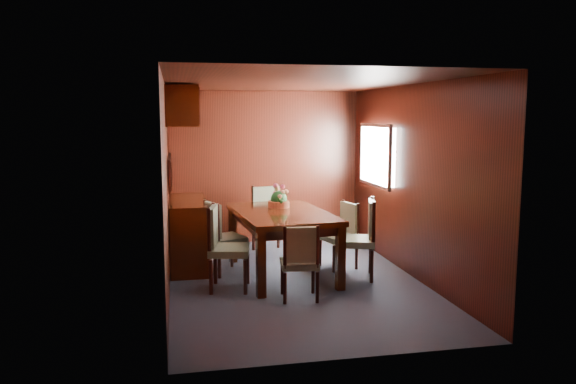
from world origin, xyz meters
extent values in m
plane|color=#2F3341|center=(0.00, 0.00, 0.00)|extent=(4.50, 4.50, 0.00)
cube|color=black|center=(-1.50, 0.00, 1.20)|extent=(0.02, 4.50, 2.40)
cube|color=black|center=(1.50, 0.00, 1.20)|extent=(0.02, 4.50, 2.40)
cube|color=black|center=(0.00, 2.25, 1.20)|extent=(3.00, 0.02, 2.40)
cube|color=black|center=(0.00, -2.25, 1.20)|extent=(3.00, 0.02, 2.40)
cube|color=black|center=(0.00, 0.00, 2.40)|extent=(3.00, 4.50, 0.02)
cube|color=white|center=(1.48, 1.10, 1.45)|extent=(0.14, 1.10, 0.80)
cube|color=#B2B2B7|center=(1.41, 1.10, 1.45)|extent=(0.04, 1.20, 0.90)
cube|color=black|center=(-1.47, 1.00, 1.28)|extent=(0.03, 1.36, 0.41)
cube|color=silver|center=(-1.45, 1.00, 1.28)|extent=(0.01, 1.30, 0.35)
cube|color=black|center=(-1.30, 1.00, 2.13)|extent=(0.40, 1.40, 0.50)
cube|color=black|center=(-1.25, 1.00, 0.45)|extent=(0.48, 1.40, 0.90)
cube|color=black|center=(-0.50, -0.53, 0.38)|extent=(0.11, 0.11, 0.75)
cube|color=black|center=(0.45, -0.44, 0.38)|extent=(0.11, 0.11, 0.75)
cube|color=black|center=(-0.64, 1.07, 0.38)|extent=(0.11, 0.11, 0.75)
cube|color=black|center=(0.30, 1.16, 0.38)|extent=(0.11, 0.11, 0.75)
cube|color=black|center=(-0.10, 0.32, 0.70)|extent=(1.11, 1.70, 0.11)
cube|color=black|center=(-0.10, 0.32, 0.78)|extent=(1.25, 1.84, 0.07)
cylinder|color=black|center=(-0.96, 0.09, 0.20)|extent=(0.05, 0.05, 0.40)
cylinder|color=black|center=(-1.04, -0.31, 0.20)|extent=(0.05, 0.05, 0.40)
cylinder|color=black|center=(-0.58, 0.02, 0.20)|extent=(0.05, 0.05, 0.40)
cylinder|color=black|center=(-0.65, -0.39, 0.20)|extent=(0.05, 0.05, 0.40)
cube|color=slate|center=(-0.81, -0.15, 0.46)|extent=(0.53, 0.55, 0.08)
cylinder|color=black|center=(-0.97, 0.09, 0.73)|extent=(0.05, 0.05, 0.53)
cylinder|color=black|center=(-1.05, -0.31, 0.73)|extent=(0.05, 0.05, 0.53)
cube|color=slate|center=(-0.99, -0.11, 0.75)|extent=(0.14, 0.43, 0.45)
cylinder|color=black|center=(-1.03, 0.68, 0.19)|extent=(0.04, 0.04, 0.38)
cylinder|color=black|center=(-0.89, 0.32, 0.19)|extent=(0.04, 0.04, 0.38)
cylinder|color=black|center=(-0.69, 0.81, 0.19)|extent=(0.04, 0.04, 0.38)
cylinder|color=black|center=(-0.55, 0.45, 0.19)|extent=(0.04, 0.04, 0.38)
cube|color=slate|center=(-0.79, 0.56, 0.44)|extent=(0.56, 0.57, 0.08)
cylinder|color=black|center=(-1.04, 0.67, 0.69)|extent=(0.04, 0.04, 0.51)
cylinder|color=black|center=(-0.90, 0.31, 0.69)|extent=(0.04, 0.04, 0.51)
cube|color=slate|center=(-0.95, 0.50, 0.71)|extent=(0.20, 0.40, 0.43)
cylinder|color=black|center=(0.90, -0.24, 0.20)|extent=(0.05, 0.05, 0.40)
cylinder|color=black|center=(1.03, 0.15, 0.20)|extent=(0.05, 0.05, 0.40)
cylinder|color=black|center=(0.53, -0.13, 0.20)|extent=(0.05, 0.05, 0.40)
cylinder|color=black|center=(0.66, 0.27, 0.20)|extent=(0.05, 0.05, 0.40)
cube|color=slate|center=(0.78, 0.01, 0.46)|extent=(0.58, 0.59, 0.08)
cylinder|color=black|center=(0.91, -0.25, 0.73)|extent=(0.05, 0.05, 0.54)
cylinder|color=black|center=(1.04, 0.14, 0.73)|extent=(0.05, 0.05, 0.54)
cube|color=slate|center=(0.96, -0.05, 0.75)|extent=(0.19, 0.43, 0.45)
cylinder|color=black|center=(0.91, 0.37, 0.18)|extent=(0.04, 0.04, 0.35)
cylinder|color=black|center=(0.83, 0.72, 0.18)|extent=(0.04, 0.04, 0.35)
cylinder|color=black|center=(0.58, 0.29, 0.18)|extent=(0.04, 0.04, 0.35)
cylinder|color=black|center=(0.49, 0.64, 0.18)|extent=(0.04, 0.04, 0.35)
cube|color=slate|center=(0.70, 0.50, 0.41)|extent=(0.49, 0.50, 0.07)
cylinder|color=black|center=(0.92, 0.37, 0.64)|extent=(0.04, 0.04, 0.47)
cylinder|color=black|center=(0.83, 0.72, 0.64)|extent=(0.04, 0.04, 0.47)
cube|color=slate|center=(0.86, 0.54, 0.66)|extent=(0.15, 0.38, 0.40)
cylinder|color=black|center=(-0.28, -0.80, 0.17)|extent=(0.04, 0.04, 0.34)
cylinder|color=black|center=(0.07, -0.83, 0.17)|extent=(0.04, 0.04, 0.34)
cylinder|color=black|center=(-0.24, -0.46, 0.17)|extent=(0.04, 0.04, 0.34)
cylinder|color=black|center=(0.11, -0.50, 0.17)|extent=(0.04, 0.04, 0.34)
cube|color=slate|center=(-0.09, -0.65, 0.40)|extent=(0.44, 0.43, 0.07)
cylinder|color=black|center=(-0.28, -0.80, 0.63)|extent=(0.04, 0.04, 0.46)
cylinder|color=black|center=(0.07, -0.84, 0.63)|extent=(0.04, 0.04, 0.46)
cube|color=slate|center=(-0.10, -0.80, 0.64)|extent=(0.37, 0.09, 0.39)
cylinder|color=black|center=(0.12, 1.77, 0.20)|extent=(0.04, 0.04, 0.39)
cylinder|color=black|center=(-0.27, 1.69, 0.20)|extent=(0.04, 0.04, 0.39)
cylinder|color=black|center=(0.20, 1.39, 0.20)|extent=(0.04, 0.04, 0.39)
cylinder|color=black|center=(-0.19, 1.31, 0.20)|extent=(0.04, 0.04, 0.39)
cube|color=slate|center=(-0.03, 1.54, 0.45)|extent=(0.55, 0.53, 0.08)
cylinder|color=black|center=(0.12, 1.78, 0.72)|extent=(0.04, 0.04, 0.53)
cylinder|color=black|center=(-0.27, 1.70, 0.72)|extent=(0.04, 0.04, 0.53)
cube|color=slate|center=(-0.07, 1.72, 0.74)|extent=(0.43, 0.15, 0.44)
cylinder|color=#BE5E3A|center=(-0.08, 0.63, 0.86)|extent=(0.28, 0.28, 0.09)
sphere|color=#194B19|center=(-0.08, 0.63, 0.93)|extent=(0.22, 0.22, 0.22)
camera|label=1|loc=(-1.40, -6.51, 2.02)|focal=35.00mm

